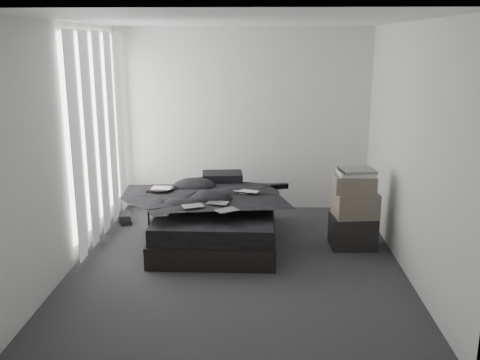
{
  "coord_description": "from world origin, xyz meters",
  "views": [
    {
      "loc": [
        0.24,
        -5.52,
        2.4
      ],
      "look_at": [
        0.0,
        0.8,
        0.75
      ],
      "focal_mm": 40.0,
      "sensor_mm": 36.0,
      "label": 1
    }
  ],
  "objects_px": {
    "bed": "(217,231)",
    "side_stand": "(162,212)",
    "laptop": "(245,187)",
    "box_lower": "(353,231)"
  },
  "relations": [
    {
      "from": "box_lower",
      "to": "bed",
      "type": "bearing_deg",
      "value": 175.95
    },
    {
      "from": "laptop",
      "to": "side_stand",
      "type": "xyz_separation_m",
      "value": [
        -1.05,
        0.14,
        -0.37
      ]
    },
    {
      "from": "box_lower",
      "to": "side_stand",
      "type": "bearing_deg",
      "value": 172.81
    },
    {
      "from": "laptop",
      "to": "bed",
      "type": "bearing_deg",
      "value": -154.5
    },
    {
      "from": "bed",
      "to": "side_stand",
      "type": "distance_m",
      "value": 0.75
    },
    {
      "from": "laptop",
      "to": "side_stand",
      "type": "distance_m",
      "value": 1.13
    },
    {
      "from": "bed",
      "to": "box_lower",
      "type": "relative_size",
      "value": 3.57
    },
    {
      "from": "laptop",
      "to": "side_stand",
      "type": "relative_size",
      "value": 0.48
    },
    {
      "from": "side_stand",
      "to": "laptop",
      "type": "bearing_deg",
      "value": -7.36
    },
    {
      "from": "laptop",
      "to": "box_lower",
      "type": "bearing_deg",
      "value": 11.2
    }
  ]
}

